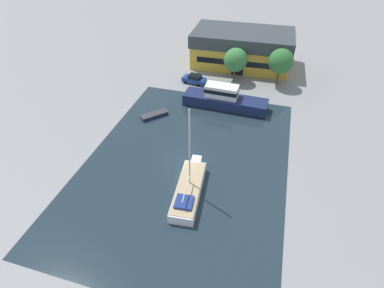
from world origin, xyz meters
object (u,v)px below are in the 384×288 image
Objects in this scene: quay_tree_near_building at (235,60)px; parked_car at (194,79)px; warehouse_building at (242,48)px; sailboat_moored at (189,189)px; small_dinghy at (154,115)px; motor_cruiser at (224,99)px; quay_tree_by_water at (281,61)px.

quay_tree_near_building is 1.38× the size of parked_car.
warehouse_building is 13.00m from parked_car.
small_dinghy is (-9.62, 13.59, -0.42)m from sailboat_moored.
quay_tree_near_building reaches higher than motor_cruiser.
warehouse_building is 25.24m from small_dinghy.
sailboat_moored reaches higher than parked_car.
motor_cruiser is at bearing 84.64° from sailboat_moored.
parked_car is 0.41× the size of sailboat_moored.
quay_tree_near_building reaches higher than parked_car.
parked_car is at bearing -156.06° from quay_tree_near_building.
motor_cruiser reaches higher than small_dinghy.
motor_cruiser is at bearing -127.64° from quay_tree_by_water.
small_dinghy is (-9.66, -15.31, -3.73)m from quay_tree_near_building.
quay_tree_by_water is at bearing 85.47° from small_dinghy.
quay_tree_by_water is 23.85m from small_dinghy.
quay_tree_near_building is at bearing 101.05° from small_dinghy.
small_dinghy is at bearing -114.42° from warehouse_building.
quay_tree_by_water is (7.74, 0.45, 0.48)m from quay_tree_near_building.
quay_tree_by_water is 1.51× the size of parked_car.
quay_tree_near_building reaches higher than small_dinghy.
sailboat_moored is (-7.78, -29.35, -3.80)m from quay_tree_by_water.
motor_cruiser is (-7.70, -9.98, -3.16)m from quay_tree_by_water.
parked_car is 26.76m from sailboat_moored.
warehouse_building is 3.20× the size of quay_tree_near_building.
motor_cruiser is at bearing -91.61° from warehouse_building.
sailboat_moored is at bearing -90.07° from quay_tree_near_building.
sailboat_moored reaches higher than quay_tree_near_building.
motor_cruiser is (0.02, -17.32, -2.02)m from warehouse_building.
quay_tree_near_building is 8.05m from parked_car.
parked_car is at bearing 99.44° from sailboat_moored.
warehouse_building is at bearing 2.11° from motor_cruiser.
sailboat_moored reaches higher than quay_tree_by_water.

